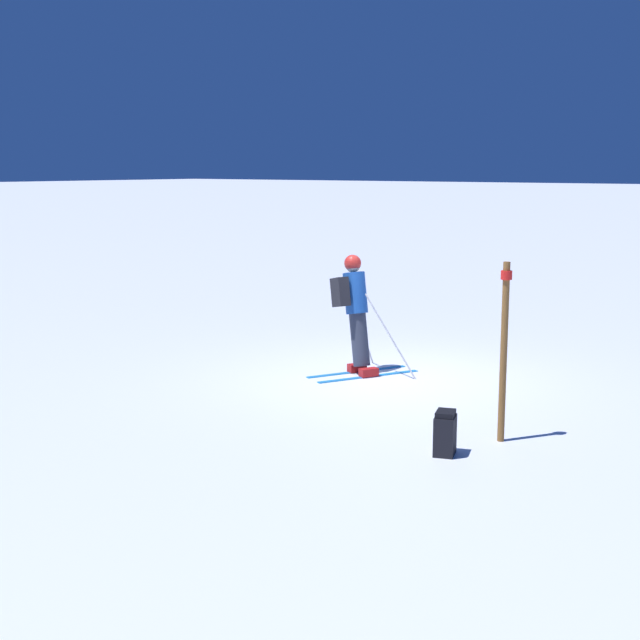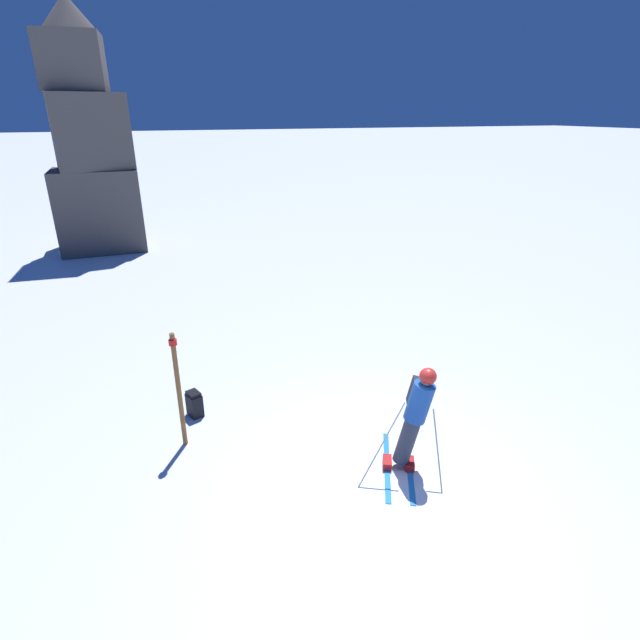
% 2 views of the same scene
% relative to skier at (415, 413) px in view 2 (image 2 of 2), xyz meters
% --- Properties ---
extents(ground_plane, '(300.00, 300.00, 0.00)m').
position_rel_skier_xyz_m(ground_plane, '(-0.56, 0.07, -1.02)').
color(ground_plane, white).
extents(skier, '(1.41, 1.74, 1.84)m').
position_rel_skier_xyz_m(skier, '(0.00, 0.00, 0.00)').
color(skier, '#1E7AC6').
rests_on(skier, ground).
extents(rock_pillar, '(3.19, 2.80, 9.12)m').
position_rel_skier_xyz_m(rock_pillar, '(-4.78, 16.63, 2.80)').
color(rock_pillar, '#4C4742').
rests_on(rock_pillar, ground).
extents(spare_backpack, '(0.31, 0.36, 0.50)m').
position_rel_skier_xyz_m(spare_backpack, '(-3.05, 2.73, -0.78)').
color(spare_backpack, black).
rests_on(spare_backpack, ground).
extents(trail_marker, '(0.13, 0.13, 2.09)m').
position_rel_skier_xyz_m(trail_marker, '(-3.34, 1.91, 0.12)').
color(trail_marker, brown).
rests_on(trail_marker, ground).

